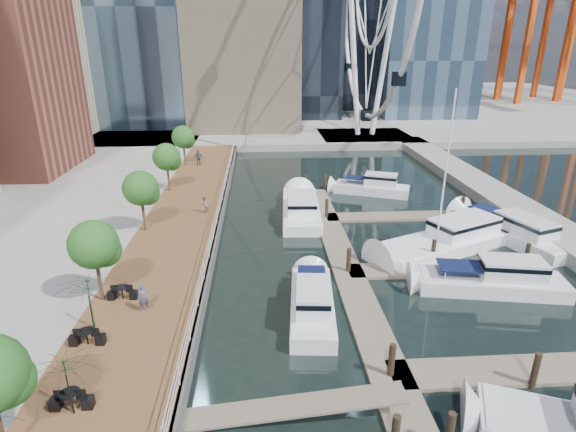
# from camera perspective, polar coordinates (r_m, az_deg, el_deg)

# --- Properties ---
(ground) EXTENTS (520.00, 520.00, 0.00)m
(ground) POSITION_cam_1_polar(r_m,az_deg,el_deg) (22.92, 3.84, -16.90)
(ground) COLOR black
(ground) RESTS_ON ground
(boardwalk) EXTENTS (6.00, 60.00, 1.00)m
(boardwalk) POSITION_cam_1_polar(r_m,az_deg,el_deg) (36.20, -13.53, -1.77)
(boardwalk) COLOR brown
(boardwalk) RESTS_ON ground
(seawall) EXTENTS (0.25, 60.00, 1.00)m
(seawall) POSITION_cam_1_polar(r_m,az_deg,el_deg) (35.79, -8.79, -1.68)
(seawall) COLOR #595954
(seawall) RESTS_ON ground
(land_far) EXTENTS (200.00, 114.00, 1.00)m
(land_far) POSITION_cam_1_polar(r_m,az_deg,el_deg) (120.77, -2.45, 14.24)
(land_far) COLOR gray
(land_far) RESTS_ON ground
(breakwater) EXTENTS (4.00, 60.00, 1.00)m
(breakwater) POSITION_cam_1_polar(r_m,az_deg,el_deg) (46.21, 25.88, 1.60)
(breakwater) COLOR gray
(breakwater) RESTS_ON ground
(pier) EXTENTS (14.00, 12.00, 1.00)m
(pier) POSITION_cam_1_polar(r_m,az_deg,el_deg) (73.18, 9.69, 9.77)
(pier) COLOR gray
(pier) RESTS_ON ground
(railing) EXTENTS (0.10, 60.00, 1.05)m
(railing) POSITION_cam_1_polar(r_m,az_deg,el_deg) (35.43, -9.05, -0.15)
(railing) COLOR white
(railing) RESTS_ON boardwalk
(floating_docks) EXTENTS (16.00, 34.00, 2.60)m
(floating_docks) POSITION_cam_1_polar(r_m,az_deg,el_deg) (32.79, 15.59, -4.39)
(floating_docks) COLOR #6D6051
(floating_docks) RESTS_ON ground
(port_cranes) EXTENTS (40.00, 52.00, 38.00)m
(port_cranes) POSITION_cam_1_polar(r_m,az_deg,el_deg) (133.77, 30.19, 20.68)
(port_cranes) COLOR #D84C14
(port_cranes) RESTS_ON ground
(street_trees) EXTENTS (2.60, 42.60, 4.60)m
(street_trees) POSITION_cam_1_polar(r_m,az_deg,el_deg) (34.55, -18.24, 3.36)
(street_trees) COLOR #3F2B1C
(street_trees) RESTS_ON ground
(cafe_tables) EXTENTS (2.50, 13.70, 0.74)m
(cafe_tables) POSITION_cam_1_polar(r_m,az_deg,el_deg) (21.79, -24.91, -16.86)
(cafe_tables) COLOR black
(cafe_tables) RESTS_ON ground
(yacht_foreground) EXTENTS (9.84, 4.19, 2.15)m
(yacht_foreground) POSITION_cam_1_polar(r_m,az_deg,el_deg) (30.48, 24.20, -8.58)
(yacht_foreground) COLOR silver
(yacht_foreground) RESTS_ON ground
(pedestrian_near) EXTENTS (0.67, 0.55, 1.57)m
(pedestrian_near) POSITION_cam_1_polar(r_m,az_deg,el_deg) (24.78, -17.88, -9.87)
(pedestrian_near) COLOR #45485C
(pedestrian_near) RESTS_ON boardwalk
(pedestrian_mid) EXTENTS (0.62, 0.77, 1.50)m
(pedestrian_mid) POSITION_cam_1_polar(r_m,az_deg,el_deg) (37.82, -10.63, 1.46)
(pedestrian_mid) COLOR gray
(pedestrian_mid) RESTS_ON boardwalk
(pedestrian_far) EXTENTS (1.06, 0.45, 1.81)m
(pedestrian_far) POSITION_cam_1_polar(r_m,az_deg,el_deg) (53.68, -11.30, 7.28)
(pedestrian_far) COLOR #373944
(pedestrian_far) RESTS_ON boardwalk
(moored_yachts) EXTENTS (21.20, 36.54, 11.50)m
(moored_yachts) POSITION_cam_1_polar(r_m,az_deg,el_deg) (34.88, 17.63, -3.96)
(moored_yachts) COLOR white
(moored_yachts) RESTS_ON ground
(cafe_seating) EXTENTS (4.96, 11.71, 2.75)m
(cafe_seating) POSITION_cam_1_polar(r_m,az_deg,el_deg) (20.72, -27.29, -16.18)
(cafe_seating) COLOR #0E361F
(cafe_seating) RESTS_ON ground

